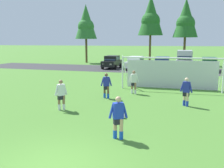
{
  "coord_description": "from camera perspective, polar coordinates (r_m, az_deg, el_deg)",
  "views": [
    {
      "loc": [
        3.71,
        -6.24,
        3.64
      ],
      "look_at": [
        -0.54,
        7.74,
        1.22
      ],
      "focal_mm": 41.23,
      "sensor_mm": 36.0,
      "label": 1
    }
  ],
  "objects": [
    {
      "name": "player_midfield_center",
      "position": [
        16.6,
        -1.27,
        -0.38
      ],
      "size": [
        0.73,
        0.39,
        1.64
      ],
      "color": "brown",
      "rests_on": "ground"
    },
    {
      "name": "soccer_ball",
      "position": [
        12.42,
        2.51,
        -7.13
      ],
      "size": [
        0.22,
        0.22,
        0.22
      ],
      "color": "white",
      "rests_on": "ground"
    },
    {
      "name": "parked_car_slot_center_right",
      "position": [
        34.24,
        20.74,
        4.16
      ],
      "size": [
        2.08,
        4.22,
        1.72
      ],
      "color": "#194C2D",
      "rests_on": "ground"
    },
    {
      "name": "ground_plane",
      "position": [
        21.87,
        6.91,
        -0.26
      ],
      "size": [
        400.0,
        400.0,
        0.0
      ],
      "primitive_type": "plane",
      "color": "#477A2D"
    },
    {
      "name": "tree_mid_left",
      "position": [
        45.27,
        8.59,
        14.54
      ],
      "size": [
        4.24,
        4.24,
        11.32
      ],
      "color": "brown",
      "rests_on": "ground"
    },
    {
      "name": "tree_left_edge",
      "position": [
        45.12,
        -5.8,
        13.33
      ],
      "size": [
        3.7,
        3.7,
        9.86
      ],
      "color": "brown",
      "rests_on": "ground"
    },
    {
      "name": "parked_car_slot_far_left",
      "position": [
        35.41,
        -0.02,
        4.92
      ],
      "size": [
        2.04,
        4.2,
        1.72
      ],
      "color": "black",
      "rests_on": "ground"
    },
    {
      "name": "parked_car_slot_left",
      "position": [
        34.05,
        5.2,
        4.7
      ],
      "size": [
        2.26,
        4.32,
        1.72
      ],
      "color": "silver",
      "rests_on": "ground"
    },
    {
      "name": "player_winger_left",
      "position": [
        9.7,
        1.38,
        -7.49
      ],
      "size": [
        0.71,
        0.4,
        1.64
      ],
      "color": "tan",
      "rests_on": "ground"
    },
    {
      "name": "parking_lot_strip",
      "position": [
        33.86,
        10.54,
        3.07
      ],
      "size": [
        52.0,
        8.4,
        0.01
      ],
      "primitive_type": "cube",
      "color": "#333335",
      "rests_on": "ground"
    },
    {
      "name": "player_defender_far",
      "position": [
        14.0,
        -11.21,
        -2.4
      ],
      "size": [
        0.5,
        0.64,
        1.64
      ],
      "color": "#936B4C",
      "rests_on": "ground"
    },
    {
      "name": "soccer_goal",
      "position": [
        20.38,
        12.95,
        2.54
      ],
      "size": [
        7.46,
        2.11,
        2.57
      ],
      "color": "white",
      "rests_on": "ground"
    },
    {
      "name": "parked_car_slot_center",
      "position": [
        34.56,
        15.77,
        5.23
      ],
      "size": [
        2.29,
        4.85,
        2.52
      ],
      "color": "#B2B2BC",
      "rests_on": "ground"
    },
    {
      "name": "player_winger_right",
      "position": [
        15.16,
        16.12,
        -1.69
      ],
      "size": [
        0.72,
        0.31,
        1.64
      ],
      "color": "beige",
      "rests_on": "ground"
    },
    {
      "name": "player_striker_near",
      "position": [
        18.11,
        4.84,
        0.41
      ],
      "size": [
        0.74,
        0.36,
        1.64
      ],
      "color": "#936B4C",
      "rests_on": "ground"
    },
    {
      "name": "tree_center_back",
      "position": [
        43.1,
        16.04,
        13.66
      ],
      "size": [
        3.88,
        3.88,
        10.35
      ],
      "color": "brown",
      "rests_on": "ground"
    },
    {
      "name": "parked_car_slot_center_left",
      "position": [
        33.36,
        11.07,
        4.47
      ],
      "size": [
        2.09,
        4.22,
        1.72
      ],
      "color": "navy",
      "rests_on": "ground"
    }
  ]
}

